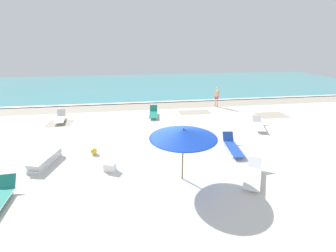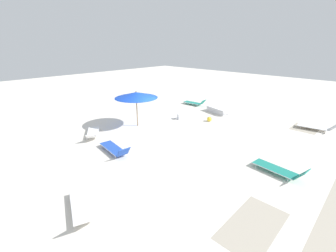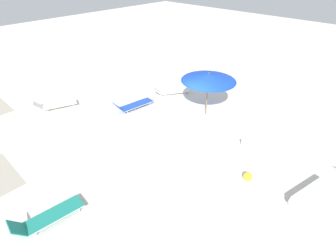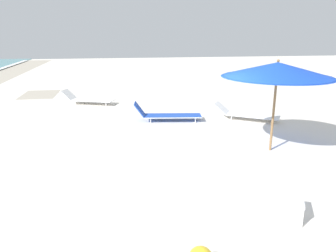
{
  "view_description": "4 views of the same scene",
  "coord_description": "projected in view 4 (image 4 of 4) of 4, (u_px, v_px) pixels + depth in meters",
  "views": [
    {
      "loc": [
        -1.36,
        -10.04,
        5.34
      ],
      "look_at": [
        0.4,
        1.48,
        0.99
      ],
      "focal_mm": 24.0,
      "sensor_mm": 36.0,
      "label": 1
    },
    {
      "loc": [
        8.88,
        8.7,
        5.05
      ],
      "look_at": [
        0.38,
        0.48,
        0.66
      ],
      "focal_mm": 24.0,
      "sensor_mm": 36.0,
      "label": 2
    },
    {
      "loc": [
        -6.22,
        7.7,
        6.92
      ],
      "look_at": [
        -0.06,
        1.16,
        1.06
      ],
      "focal_mm": 28.0,
      "sensor_mm": 36.0,
      "label": 3
    },
    {
      "loc": [
        -6.93,
        1.55,
        2.94
      ],
      "look_at": [
        -0.09,
        0.51,
        0.91
      ],
      "focal_mm": 35.0,
      "sensor_mm": 36.0,
      "label": 4
    }
  ],
  "objects": [
    {
      "name": "ground_plane",
      "position": [
        189.0,
        165.0,
        7.64
      ],
      "size": [
        60.0,
        60.0,
        0.16
      ],
      "color": "silver"
    },
    {
      "name": "beach_umbrella",
      "position": [
        277.0,
        70.0,
        7.78
      ],
      "size": [
        2.66,
        2.66,
        2.28
      ],
      "color": "olive",
      "rests_on": "ground_plane"
    },
    {
      "name": "sun_lounger_under_umbrella",
      "position": [
        166.0,
        115.0,
        10.98
      ],
      "size": [
        0.88,
        2.29,
        0.63
      ],
      "rotation": [
        0.0,
        0.0,
        -0.13
      ],
      "color": "blue",
      "rests_on": "ground_plane"
    },
    {
      "name": "sun_lounger_beside_umbrella",
      "position": [
        246.0,
        114.0,
        11.1
      ],
      "size": [
        1.66,
        2.16,
        0.52
      ],
      "rotation": [
        0.0,
        0.0,
        -0.56
      ],
      "color": "white",
      "rests_on": "ground_plane"
    },
    {
      "name": "sun_lounger_mid_beach_solo",
      "position": [
        88.0,
        99.0,
        13.48
      ],
      "size": [
        1.3,
        2.21,
        0.56
      ],
      "rotation": [
        0.0,
        0.0,
        -0.35
      ],
      "color": "white",
      "rests_on": "ground_plane"
    },
    {
      "name": "cooler_box",
      "position": [
        291.0,
        208.0,
        5.27
      ],
      "size": [
        0.6,
        0.53,
        0.37
      ],
      "rotation": [
        0.0,
        0.0,
        5.84
      ],
      "color": "white",
      "rests_on": "ground_plane"
    }
  ]
}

